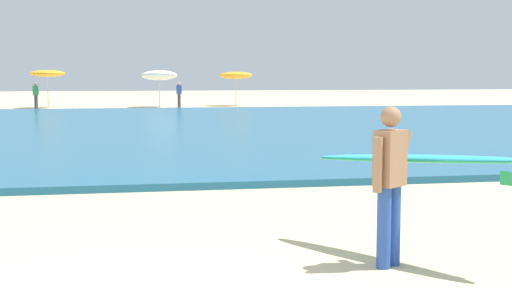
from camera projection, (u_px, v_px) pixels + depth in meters
The scene contains 7 objects.
sea at pixel (135, 128), 25.93m from camera, with size 120.00×28.00×0.14m, color #1E6084.
surfer_with_board at pixel (403, 169), 7.60m from camera, with size 1.88×2.41×1.73m.
beach_umbrella_1 at pixel (47, 73), 42.21m from camera, with size 2.10×2.11×2.31m.
beach_umbrella_2 at pixel (159, 75), 43.38m from camera, with size 2.23×2.28×2.38m.
beach_umbrella_3 at pixel (236, 75), 45.10m from camera, with size 2.18×2.19×2.25m.
beachgoer_near_row_left at pixel (179, 94), 42.94m from camera, with size 0.32×0.20×1.58m.
beachgoer_near_row_mid at pixel (36, 95), 40.00m from camera, with size 0.32×0.20×1.58m.
Camera 1 is at (-0.13, -6.08, 2.07)m, focal length 48.92 mm.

